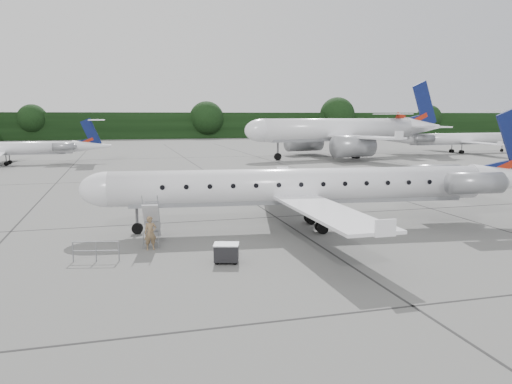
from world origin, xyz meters
name	(u,v)px	position (x,y,z in m)	size (l,w,h in m)	color
ground	(360,235)	(0.00, 0.00, 0.00)	(320.00, 320.00, 0.00)	slate
treeline	(166,126)	(0.00, 130.00, 4.00)	(260.00, 4.00, 8.00)	black
main_regional_jet	(300,169)	(-2.88, 2.59, 3.80)	(29.62, 21.33, 7.60)	white
airstair	(152,222)	(-12.05, 1.31, 1.19)	(0.85, 2.49, 2.38)	white
passenger	(150,233)	(-12.22, -0.07, 0.90)	(0.66, 0.43, 1.80)	olive
safety_railing	(96,252)	(-14.92, -1.61, 0.50)	(2.20, 0.08, 1.00)	gray
baggage_cart	(226,253)	(-8.83, -3.45, 0.50)	(1.15, 0.93, 1.00)	black
bg_narrowbody	(339,118)	(21.85, 51.20, 6.56)	(36.56, 26.32, 13.12)	white
bg_regional_left	(0,142)	(-30.26, 52.20, 3.30)	(25.15, 18.11, 6.60)	white
bg_regional_right	(462,133)	(48.75, 54.74, 3.77)	(28.74, 20.69, 7.54)	white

